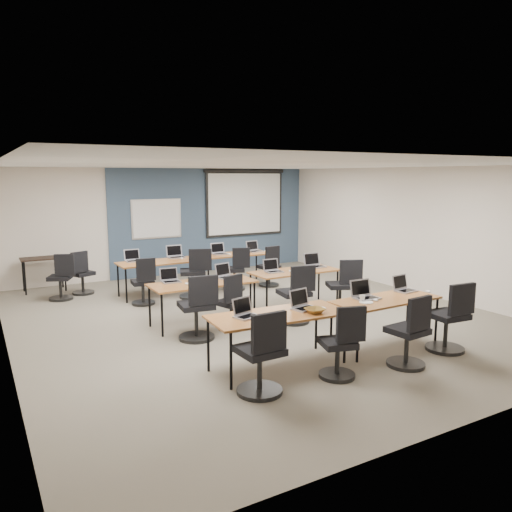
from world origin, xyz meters
TOP-DOWN VIEW (x-y plane):
  - floor at (0.00, 0.00)m, footprint 8.00×9.00m
  - ceiling at (0.00, 0.00)m, footprint 8.00×9.00m
  - wall_back at (0.00, 4.50)m, footprint 8.00×0.04m
  - wall_front at (0.00, -4.50)m, footprint 8.00×0.04m
  - wall_left at (-4.00, 0.00)m, footprint 0.04×9.00m
  - wall_right at (4.00, 0.00)m, footprint 0.04×9.00m
  - blue_accent_panel at (1.25, 4.47)m, footprint 5.50×0.04m
  - whiteboard at (-0.30, 4.43)m, footprint 1.28×0.03m
  - projector_screen at (2.20, 4.41)m, footprint 2.40×0.10m
  - training_table_front_left at (-0.91, -2.22)m, footprint 1.84×0.77m
  - training_table_front_right at (0.89, -2.32)m, footprint 1.66×0.69m
  - training_table_mid_left at (-0.99, 0.06)m, footprint 1.79×0.75m
  - training_table_mid_right at (0.97, 0.16)m, footprint 1.72×0.72m
  - training_table_back_left at (-0.91, 2.44)m, footprint 1.77×0.74m
  - training_table_back_right at (0.89, 2.57)m, footprint 1.66×0.69m
  - laptop_0 at (-1.35, -2.12)m, footprint 0.31×0.26m
  - mouse_0 at (-1.25, -2.34)m, footprint 0.07×0.10m
  - task_chair_0 at (-1.53, -2.85)m, footprint 0.54×0.54m
  - laptop_1 at (-0.48, -2.16)m, footprint 0.33×0.28m
  - mouse_1 at (-0.25, -2.32)m, footprint 0.06×0.10m
  - task_chair_1 at (-0.43, -2.93)m, footprint 0.47×0.46m
  - laptop_2 at (0.64, -2.14)m, footprint 0.35×0.30m
  - mouse_2 at (0.67, -2.34)m, footprint 0.07×0.10m
  - task_chair_2 at (0.59, -3.09)m, footprint 0.51×0.51m
  - laptop_3 at (1.49, -2.09)m, footprint 0.32×0.27m
  - mouse_3 at (1.76, -2.35)m, footprint 0.07×0.11m
  - task_chair_3 at (1.55, -2.94)m, footprint 0.55×0.55m
  - laptop_4 at (-1.45, 0.36)m, footprint 0.31×0.26m
  - mouse_4 at (-1.28, 0.05)m, footprint 0.06×0.09m
  - task_chair_4 at (-1.39, -0.67)m, footprint 0.56×0.56m
  - laptop_5 at (-0.48, 0.24)m, footprint 0.32×0.28m
  - mouse_5 at (-0.35, 0.13)m, footprint 0.08×0.11m
  - task_chair_5 at (-0.70, -0.47)m, footprint 0.47×0.46m
  - laptop_6 at (0.53, 0.25)m, footprint 0.31×0.27m
  - mouse_6 at (0.83, 0.10)m, footprint 0.09×0.11m
  - task_chair_6 at (0.42, -0.68)m, footprint 0.55×0.55m
  - laptop_7 at (1.52, 0.30)m, footprint 0.36×0.31m
  - mouse_7 at (1.68, 0.18)m, footprint 0.09×0.12m
  - task_chair_7 at (1.57, -0.53)m, footprint 0.56×0.52m
  - laptop_8 at (-1.41, 2.72)m, footprint 0.33×0.28m
  - mouse_8 at (-1.16, 2.42)m, footprint 0.09×0.11m
  - task_chair_8 at (-1.47, 1.82)m, footprint 0.46×0.46m
  - laptop_9 at (-0.46, 2.74)m, footprint 0.35×0.30m
  - mouse_9 at (-0.41, 2.50)m, footprint 0.06×0.10m
  - task_chair_9 at (-0.39, 1.84)m, footprint 0.60×0.57m
  - laptop_10 at (0.59, 2.70)m, footprint 0.33×0.28m
  - mouse_10 at (0.74, 2.49)m, footprint 0.09×0.12m
  - task_chair_10 at (0.70, 2.06)m, footprint 0.50×0.47m
  - laptop_11 at (1.47, 2.63)m, footprint 0.33×0.28m
  - mouse_11 at (1.70, 2.48)m, footprint 0.07×0.11m
  - task_chair_11 at (1.53, 2.00)m, footprint 0.46×0.46m
  - blue_mousepad at (-1.23, -2.36)m, footprint 0.24×0.21m
  - snack_bowl at (-0.47, -2.42)m, footprint 0.30×0.30m
  - snack_plate at (0.49, -2.35)m, footprint 0.22×0.22m
  - coffee_cup at (0.48, -2.27)m, footprint 0.08×0.08m
  - utility_table at (-3.02, 4.06)m, footprint 0.93×0.51m
  - spare_chair_a at (-2.36, 3.33)m, footprint 0.49×0.46m
  - spare_chair_b at (-2.81, 3.03)m, footprint 0.51×0.48m

SIDE VIEW (x-z plane):
  - floor at x=0.00m, z-range -0.01..0.01m
  - task_chair_8 at x=-1.47m, z-range -0.09..0.86m
  - spare_chair_a at x=-2.36m, z-range -0.09..0.86m
  - task_chair_5 at x=-0.70m, z-range -0.09..0.86m
  - task_chair_11 at x=1.53m, z-range -0.09..0.86m
  - task_chair_1 at x=-0.43m, z-range -0.09..0.86m
  - task_chair_10 at x=0.70m, z-range -0.09..0.87m
  - spare_chair_b at x=-2.81m, z-range -0.09..0.88m
  - task_chair_2 at x=0.59m, z-range -0.09..0.90m
  - task_chair_7 at x=1.57m, z-range -0.09..0.92m
  - task_chair_0 at x=-1.53m, z-range -0.09..0.93m
  - task_chair_6 at x=0.42m, z-range -0.09..0.94m
  - task_chair_3 at x=1.55m, z-range -0.09..0.94m
  - task_chair_4 at x=-1.39m, z-range -0.09..0.95m
  - task_chair_9 at x=-0.39m, z-range -0.09..0.96m
  - utility_table at x=-3.02m, z-range 0.28..1.03m
  - training_table_back_right at x=0.89m, z-range 0.32..1.05m
  - training_table_front_right at x=0.89m, z-range 0.32..1.05m
  - training_table_mid_right at x=0.97m, z-range 0.32..1.05m
  - training_table_back_left at x=-0.91m, z-range 0.32..1.05m
  - training_table_mid_left at x=-0.99m, z-range 0.32..1.05m
  - training_table_front_left at x=-0.91m, z-range 0.32..1.05m
  - blue_mousepad at x=-1.23m, z-range 0.73..0.74m
  - snack_plate at x=0.49m, z-range 0.73..0.74m
  - mouse_0 at x=-1.25m, z-range 0.73..0.76m
  - mouse_2 at x=0.67m, z-range 0.73..0.76m
  - mouse_4 at x=-1.28m, z-range 0.73..0.76m
  - mouse_9 at x=-0.41m, z-range 0.73..0.76m
  - mouse_5 at x=-0.35m, z-range 0.73..0.76m
  - mouse_1 at x=-0.25m, z-range 0.72..0.76m
  - mouse_8 at x=-1.16m, z-range 0.72..0.76m
  - mouse_7 at x=1.68m, z-range 0.72..0.76m
  - mouse_11 at x=1.70m, z-range 0.72..0.76m
  - mouse_6 at x=0.83m, z-range 0.72..0.76m
  - mouse_3 at x=1.76m, z-range 0.72..0.76m
  - mouse_10 at x=0.74m, z-range 0.72..0.76m
  - snack_bowl at x=-0.47m, z-range 0.73..0.80m
  - coffee_cup at x=0.48m, z-range 0.74..0.81m
  - laptop_4 at x=-1.45m, z-range 0.67..0.91m
  - laptop_0 at x=-1.35m, z-range 0.67..0.91m
  - laptop_6 at x=0.53m, z-range 0.67..0.91m
  - laptop_3 at x=1.49m, z-range 0.67..0.91m
  - laptop_5 at x=-0.48m, z-range 0.67..0.91m
  - laptop_8 at x=-1.41m, z-range 0.67..0.92m
  - laptop_10 at x=0.59m, z-range 0.67..0.92m
  - laptop_1 at x=-0.48m, z-range 0.67..0.92m
  - laptop_11 at x=1.47m, z-range 0.67..0.92m
  - laptop_2 at x=0.64m, z-range 0.66..0.93m
  - laptop_9 at x=-0.46m, z-range 0.66..0.93m
  - laptop_7 at x=1.52m, z-range 0.66..0.93m
  - wall_back at x=0.00m, z-range 0.00..2.70m
  - wall_front at x=0.00m, z-range 0.00..2.70m
  - wall_left at x=-4.00m, z-range 0.00..2.70m
  - wall_right at x=4.00m, z-range 0.00..2.70m
  - blue_accent_panel at x=1.25m, z-range 0.00..2.70m
  - whiteboard at x=-0.30m, z-range 0.96..1.94m
  - projector_screen at x=2.20m, z-range 0.98..2.80m
  - ceiling at x=0.00m, z-range 2.69..2.71m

